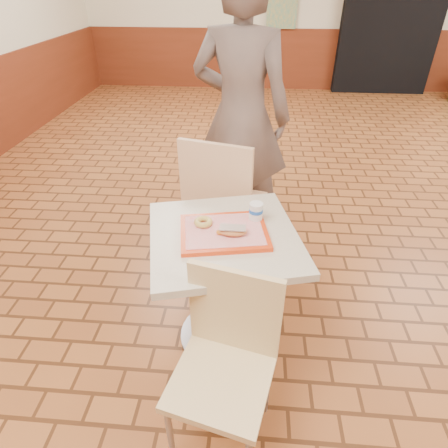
# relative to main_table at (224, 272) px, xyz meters

# --- Properties ---
(room_shell) EXTENTS (8.01, 10.01, 3.01)m
(room_shell) POSITION_rel_main_table_xyz_m (1.10, 0.82, 0.99)
(room_shell) COLOR brown
(room_shell) RESTS_ON ground
(wainscot_band) EXTENTS (8.00, 10.00, 1.00)m
(wainscot_band) POSITION_rel_main_table_xyz_m (1.10, 0.82, -0.01)
(wainscot_band) COLOR #622612
(wainscot_band) RESTS_ON ground
(corridor_doorway) EXTENTS (1.60, 0.22, 2.20)m
(corridor_doorway) POSITION_rel_main_table_xyz_m (2.30, 5.70, 0.59)
(corridor_doorway) COLOR black
(corridor_doorway) RESTS_ON ground
(main_table) EXTENTS (0.71, 0.71, 0.75)m
(main_table) POSITION_rel_main_table_xyz_m (0.00, 0.00, 0.00)
(main_table) COLOR #BDB198
(main_table) RESTS_ON ground
(chair_main_front) EXTENTS (0.48, 0.48, 0.86)m
(chair_main_front) POSITION_rel_main_table_xyz_m (0.05, -0.49, -0.03)
(chair_main_front) COLOR #E0C186
(chair_main_front) RESTS_ON ground
(chair_main_back) EXTENTS (0.57, 0.57, 1.00)m
(chair_main_back) POSITION_rel_main_table_xyz_m (-0.06, 0.65, 0.05)
(chair_main_back) COLOR #E9B98C
(chair_main_back) RESTS_ON ground
(customer) EXTENTS (0.79, 0.61, 1.93)m
(customer) POSITION_rel_main_table_xyz_m (0.03, 1.13, 0.46)
(customer) COLOR #66554F
(customer) RESTS_ON ground
(serving_tray) EXTENTS (0.42, 0.33, 0.03)m
(serving_tray) POSITION_rel_main_table_xyz_m (0.00, 0.00, 0.26)
(serving_tray) COLOR red
(serving_tray) RESTS_ON main_table
(ring_donut) EXTENTS (0.11, 0.11, 0.03)m
(ring_donut) POSITION_rel_main_table_xyz_m (-0.11, 0.04, 0.29)
(ring_donut) COLOR #B99B43
(ring_donut) RESTS_ON serving_tray
(long_john_donut) EXTENTS (0.15, 0.07, 0.04)m
(long_john_donut) POSITION_rel_main_table_xyz_m (0.04, -0.04, 0.29)
(long_john_donut) COLOR #B66835
(long_john_donut) RESTS_ON serving_tray
(paper_cup) EXTENTS (0.07, 0.07, 0.09)m
(paper_cup) POSITION_rel_main_table_xyz_m (0.15, 0.11, 0.32)
(paper_cup) COLOR silver
(paper_cup) RESTS_ON serving_tray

